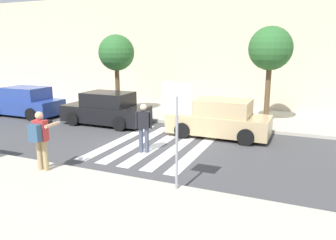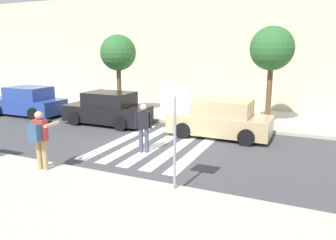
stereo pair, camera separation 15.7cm
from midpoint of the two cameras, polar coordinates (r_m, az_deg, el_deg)
name	(u,v)px [view 1 (the left image)]	position (r m, az deg, el deg)	size (l,w,h in m)	color
ground_plane	(155,146)	(12.26, -2.58, -4.59)	(120.00, 120.00, 0.00)	#424244
sidewalk_near	(24,226)	(7.60, -24.40, -16.48)	(60.00, 6.00, 0.14)	#B2AD9E
sidewalk_far	(204,115)	(17.66, 5.95, 0.94)	(60.00, 4.80, 0.14)	#B2AD9E
building_facade_far	(225,50)	(21.54, 9.77, 11.90)	(56.00, 4.00, 6.85)	beige
crosswalk_stripe_0	(121,140)	(13.17, -8.48, -3.48)	(0.44, 5.20, 0.01)	silver
crosswalk_stripe_1	(139,142)	(12.78, -5.42, -3.90)	(0.44, 5.20, 0.01)	silver
crosswalk_stripe_2	(158,145)	(12.43, -2.18, -4.33)	(0.44, 5.20, 0.01)	silver
crosswalk_stripe_3	(177,147)	(12.12, 1.25, -4.77)	(0.44, 5.20, 0.01)	silver
crosswalk_stripe_4	(198,150)	(11.85, 4.85, -5.21)	(0.44, 5.20, 0.01)	silver
stop_sign	(177,112)	(7.83, 1.04, 1.33)	(0.76, 0.08, 2.67)	gray
photographer_with_backpack	(40,136)	(9.96, -21.79, -2.58)	(0.62, 0.87, 1.72)	tan
pedestrian_crossing	(144,125)	(11.32, -4.66, -0.96)	(0.54, 0.37, 1.72)	#474C60
parked_car_blue	(25,102)	(19.17, -23.79, 2.84)	(4.10, 1.92, 1.55)	#284293
parked_car_black	(107,109)	(15.82, -10.93, 1.83)	(4.10, 1.92, 1.55)	black
parked_car_tan	(220,119)	(13.55, 8.67, 0.12)	(4.10, 1.92, 1.55)	tan
street_tree_west	(116,54)	(17.48, -9.23, 11.35)	(1.85, 1.85, 4.12)	brown
street_tree_center	(270,49)	(15.37, 17.11, 11.68)	(1.93, 1.93, 4.39)	brown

